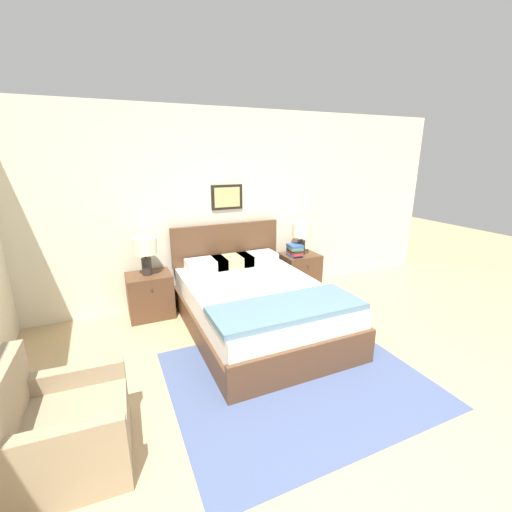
{
  "coord_description": "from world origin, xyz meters",
  "views": [
    {
      "loc": [
        -1.44,
        -1.28,
        2.0
      ],
      "look_at": [
        -0.07,
        1.77,
        1.01
      ],
      "focal_mm": 24.0,
      "sensor_mm": 36.0,
      "label": 1
    }
  ],
  "objects_px": {
    "nightstand_near_window": "(150,295)",
    "nightstand_by_door": "(300,272)",
    "table_lamp_near_window": "(145,249)",
    "bed": "(257,305)",
    "armchair": "(62,432)",
    "table_lamp_by_door": "(302,233)"
  },
  "relations": [
    {
      "from": "armchair",
      "to": "table_lamp_by_door",
      "type": "relative_size",
      "value": 1.69
    },
    {
      "from": "nightstand_near_window",
      "to": "table_lamp_near_window",
      "type": "relative_size",
      "value": 1.19
    },
    {
      "from": "nightstand_by_door",
      "to": "table_lamp_by_door",
      "type": "relative_size",
      "value": 1.19
    },
    {
      "from": "bed",
      "to": "nightstand_near_window",
      "type": "xyz_separation_m",
      "value": [
        -1.1,
        0.85,
        -0.02
      ]
    },
    {
      "from": "bed",
      "to": "nightstand_by_door",
      "type": "distance_m",
      "value": 1.4
    },
    {
      "from": "nightstand_near_window",
      "to": "table_lamp_near_window",
      "type": "distance_m",
      "value": 0.62
    },
    {
      "from": "nightstand_by_door",
      "to": "bed",
      "type": "bearing_deg",
      "value": -142.28
    },
    {
      "from": "bed",
      "to": "table_lamp_by_door",
      "type": "height_order",
      "value": "bed"
    },
    {
      "from": "nightstand_near_window",
      "to": "nightstand_by_door",
      "type": "distance_m",
      "value": 2.21
    },
    {
      "from": "table_lamp_near_window",
      "to": "table_lamp_by_door",
      "type": "relative_size",
      "value": 1.0
    },
    {
      "from": "nightstand_by_door",
      "to": "table_lamp_near_window",
      "type": "bearing_deg",
      "value": 179.98
    },
    {
      "from": "nightstand_near_window",
      "to": "nightstand_by_door",
      "type": "height_order",
      "value": "same"
    },
    {
      "from": "armchair",
      "to": "nightstand_by_door",
      "type": "xyz_separation_m",
      "value": [
        3.04,
        2.07,
        0.01
      ]
    },
    {
      "from": "bed",
      "to": "nightstand_by_door",
      "type": "xyz_separation_m",
      "value": [
        1.1,
        0.85,
        -0.02
      ]
    },
    {
      "from": "armchair",
      "to": "table_lamp_by_door",
      "type": "bearing_deg",
      "value": 127.28
    },
    {
      "from": "bed",
      "to": "armchair",
      "type": "bearing_deg",
      "value": -147.91
    },
    {
      "from": "armchair",
      "to": "table_lamp_by_door",
      "type": "height_order",
      "value": "table_lamp_by_door"
    },
    {
      "from": "bed",
      "to": "armchair",
      "type": "xyz_separation_m",
      "value": [
        -1.94,
        -1.21,
        -0.03
      ]
    },
    {
      "from": "nightstand_near_window",
      "to": "bed",
      "type": "bearing_deg",
      "value": -37.72
    },
    {
      "from": "table_lamp_by_door",
      "to": "nightstand_by_door",
      "type": "bearing_deg",
      "value": -176.37
    },
    {
      "from": "nightstand_by_door",
      "to": "armchair",
      "type": "bearing_deg",
      "value": -145.78
    },
    {
      "from": "nightstand_by_door",
      "to": "table_lamp_by_door",
      "type": "bearing_deg",
      "value": 3.63
    }
  ]
}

